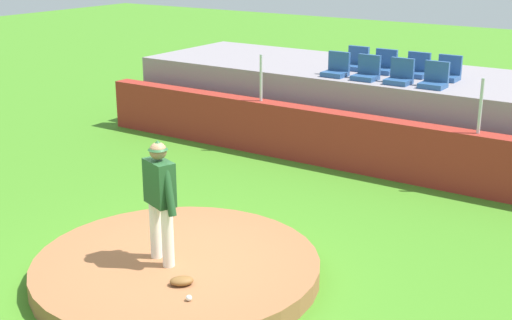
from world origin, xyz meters
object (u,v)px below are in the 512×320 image
at_px(stadium_chair_0, 337,69).
at_px(stadium_chair_6, 417,69).
at_px(pitcher, 160,193).
at_px(stadium_chair_5, 384,66).
at_px(stadium_chair_4, 356,62).
at_px(baseball, 189,298).
at_px(stadium_chair_1, 367,72).
at_px(stadium_chair_2, 400,76).
at_px(fielding_glove, 182,281).
at_px(stadium_chair_3, 435,79).
at_px(stadium_chair_7, 448,72).

distance_m(stadium_chair_0, stadium_chair_6, 1.68).
bearing_deg(stadium_chair_6, pitcher, 86.37).
relative_size(stadium_chair_0, stadium_chair_6, 1.00).
height_order(pitcher, stadium_chair_6, stadium_chair_6).
xyz_separation_m(stadium_chair_0, stadium_chair_5, (0.69, 0.88, 0.00)).
bearing_deg(stadium_chair_4, baseball, 103.07).
relative_size(baseball, stadium_chair_5, 0.15).
height_order(pitcher, stadium_chair_1, stadium_chair_1).
relative_size(stadium_chair_2, stadium_chair_5, 1.00).
distance_m(stadium_chair_5, stadium_chair_6, 0.74).
distance_m(baseball, stadium_chair_6, 8.36).
bearing_deg(stadium_chair_2, stadium_chair_5, -50.42).
distance_m(fielding_glove, stadium_chair_2, 7.21).
bearing_deg(pitcher, stadium_chair_3, 100.25).
bearing_deg(stadium_chair_7, stadium_chair_1, 32.61).
distance_m(pitcher, stadium_chair_6, 7.61).
height_order(stadium_chair_0, stadium_chair_5, same).
distance_m(stadium_chair_1, stadium_chair_4, 1.17).
height_order(baseball, stadium_chair_1, stadium_chair_1).
relative_size(pitcher, stadium_chair_7, 3.38).
distance_m(stadium_chair_0, stadium_chair_2, 1.43).
xyz_separation_m(fielding_glove, stadium_chair_4, (-1.59, 8.00, 1.46)).
bearing_deg(stadium_chair_0, stadium_chair_5, -128.11).
relative_size(stadium_chair_2, stadium_chair_7, 1.00).
height_order(stadium_chair_2, stadium_chair_6, same).
xyz_separation_m(pitcher, stadium_chair_6, (0.48, 7.58, 0.53)).
height_order(baseball, stadium_chair_0, stadium_chair_0).
relative_size(fielding_glove, stadium_chair_3, 0.60).
relative_size(stadium_chair_5, stadium_chair_6, 1.00).
height_order(fielding_glove, stadium_chair_2, stadium_chair_2).
bearing_deg(stadium_chair_5, baseball, 98.51).
height_order(fielding_glove, stadium_chair_0, stadium_chair_0).
distance_m(stadium_chair_2, stadium_chair_6, 0.90).
height_order(stadium_chair_4, stadium_chair_7, same).
xyz_separation_m(stadium_chair_2, stadium_chair_4, (-1.43, 0.95, 0.00)).
distance_m(stadium_chair_0, stadium_chair_5, 1.12).
bearing_deg(stadium_chair_4, stadium_chair_7, 178.74).
xyz_separation_m(baseball, stadium_chair_1, (-1.22, 7.33, 1.48)).
bearing_deg(stadium_chair_0, baseball, 104.66).
height_order(baseball, stadium_chair_5, stadium_chair_5).
bearing_deg(stadium_chair_6, stadium_chair_3, 129.07).
bearing_deg(stadium_chair_1, pitcher, 92.11).
bearing_deg(stadium_chair_1, fielding_glove, 97.17).
relative_size(stadium_chair_0, stadium_chair_7, 1.00).
distance_m(stadium_chair_4, stadium_chair_6, 1.43).
height_order(stadium_chair_0, stadium_chair_4, same).
height_order(stadium_chair_2, stadium_chair_7, same).
xyz_separation_m(stadium_chair_0, stadium_chair_1, (0.70, -0.01, 0.00)).
bearing_deg(stadium_chair_7, stadium_chair_4, -1.26).
bearing_deg(stadium_chair_1, stadium_chair_5, -89.32).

